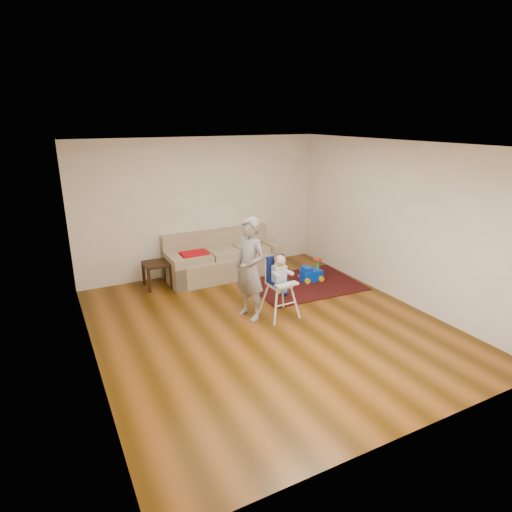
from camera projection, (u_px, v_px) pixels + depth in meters
name	position (u px, v px, depth m)	size (l,w,h in m)	color
ground	(268.00, 325.00, 6.60)	(5.50, 5.50, 0.00)	#452905
room_envelope	(252.00, 199.00, 6.46)	(5.04, 5.52, 2.72)	silver
sofa	(223.00, 255.00, 8.51)	(2.26, 0.95, 0.87)	tan
side_table	(157.00, 275.00, 8.00)	(0.48, 0.48, 0.48)	black
area_rug	(304.00, 284.00, 8.18)	(2.00, 1.50, 0.02)	black
ride_on_toy	(311.00, 270.00, 8.28)	(0.40, 0.29, 0.44)	blue
toy_ball	(284.00, 291.00, 7.63)	(0.16, 0.16, 0.16)	blue
high_chair	(279.00, 287.00, 6.74)	(0.50, 0.50, 1.04)	silver
adult	(250.00, 269.00, 6.61)	(0.59, 0.39, 1.63)	gray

